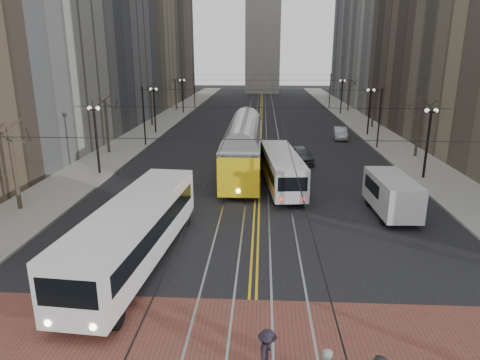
# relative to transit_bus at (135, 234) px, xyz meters

# --- Properties ---
(ground) EXTENTS (260.00, 260.00, 0.00)m
(ground) POSITION_rel_transit_bus_xyz_m (5.79, -1.98, -1.58)
(ground) COLOR black
(ground) RESTS_ON ground
(sidewalk_left) EXTENTS (5.00, 140.00, 0.15)m
(sidewalk_left) POSITION_rel_transit_bus_xyz_m (-9.21, 43.02, -1.50)
(sidewalk_left) COLOR gray
(sidewalk_left) RESTS_ON ground
(sidewalk_right) EXTENTS (5.00, 140.00, 0.15)m
(sidewalk_right) POSITION_rel_transit_bus_xyz_m (20.79, 43.02, -1.50)
(sidewalk_right) COLOR gray
(sidewalk_right) RESTS_ON ground
(crosswalk_band) EXTENTS (25.00, 6.00, 0.01)m
(crosswalk_band) POSITION_rel_transit_bus_xyz_m (5.79, -5.98, -1.57)
(crosswalk_band) COLOR brown
(crosswalk_band) RESTS_ON ground
(streetcar_rails) EXTENTS (4.80, 130.00, 0.02)m
(streetcar_rails) POSITION_rel_transit_bus_xyz_m (5.79, 43.02, -1.58)
(streetcar_rails) COLOR gray
(streetcar_rails) RESTS_ON ground
(centre_lines) EXTENTS (0.42, 130.00, 0.01)m
(centre_lines) POSITION_rel_transit_bus_xyz_m (5.79, 43.02, -1.57)
(centre_lines) COLOR gold
(centre_lines) RESTS_ON ground
(building_left_mid) EXTENTS (16.00, 20.00, 34.00)m
(building_left_mid) POSITION_rel_transit_bus_xyz_m (-19.71, 44.02, 15.42)
(building_left_mid) COLOR slate
(building_left_mid) RESTS_ON ground
(building_left_far) EXTENTS (16.00, 20.00, 40.00)m
(building_left_far) POSITION_rel_transit_bus_xyz_m (-19.71, 84.02, 18.42)
(building_left_far) COLOR brown
(building_left_far) RESTS_ON ground
(building_right_mid) EXTENTS (16.00, 20.00, 34.00)m
(building_right_mid) POSITION_rel_transit_bus_xyz_m (31.29, 44.02, 15.42)
(building_right_mid) COLOR brown
(building_right_mid) RESTS_ON ground
(building_right_far) EXTENTS (16.00, 20.00, 40.00)m
(building_right_far) POSITION_rel_transit_bus_xyz_m (31.29, 84.02, 18.42)
(building_right_far) COLOR slate
(building_right_far) RESTS_ON ground
(lamp_posts) EXTENTS (27.60, 57.20, 5.60)m
(lamp_posts) POSITION_rel_transit_bus_xyz_m (5.79, 26.77, 1.22)
(lamp_posts) COLOR black
(lamp_posts) RESTS_ON ground
(street_trees) EXTENTS (31.68, 53.28, 5.60)m
(street_trees) POSITION_rel_transit_bus_xyz_m (5.79, 33.27, 1.22)
(street_trees) COLOR #382D23
(street_trees) RESTS_ON ground
(trolley_wires) EXTENTS (25.96, 120.00, 6.60)m
(trolley_wires) POSITION_rel_transit_bus_xyz_m (5.79, 32.85, 2.19)
(trolley_wires) COLOR black
(trolley_wires) RESTS_ON ground
(transit_bus) EXTENTS (3.67, 12.81, 3.16)m
(transit_bus) POSITION_rel_transit_bus_xyz_m (0.00, 0.00, 0.00)
(transit_bus) COLOR silver
(transit_bus) RESTS_ON ground
(streetcar) EXTENTS (2.95, 15.81, 3.73)m
(streetcar) POSITION_rel_transit_bus_xyz_m (4.47, 17.14, 0.28)
(streetcar) COLOR yellow
(streetcar) RESTS_ON ground
(rear_bus) EXTENTS (3.33, 10.69, 2.74)m
(rear_bus) POSITION_rel_transit_bus_xyz_m (7.59, 13.13, -0.21)
(rear_bus) COLOR silver
(rear_bus) RESTS_ON ground
(cargo_van) EXTENTS (2.40, 5.77, 2.52)m
(cargo_van) POSITION_rel_transit_bus_xyz_m (14.39, 7.52, -0.32)
(cargo_van) COLOR silver
(cargo_van) RESTS_ON ground
(sedan_grey) EXTENTS (2.50, 4.66, 1.51)m
(sedan_grey) POSITION_rel_transit_bus_xyz_m (9.79, 21.27, -0.83)
(sedan_grey) COLOR #44474D
(sedan_grey) RESTS_ON ground
(sedan_silver) EXTENTS (1.88, 4.45, 1.43)m
(sedan_silver) POSITION_rel_transit_bus_xyz_m (15.61, 33.55, -0.86)
(sedan_silver) COLOR #989A9F
(sedan_silver) RESTS_ON ground
(pedestrian_d) EXTENTS (0.74, 1.14, 1.66)m
(pedestrian_d) POSITION_rel_transit_bus_xyz_m (6.35, -7.36, -0.74)
(pedestrian_d) COLOR black
(pedestrian_d) RESTS_ON crosswalk_band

